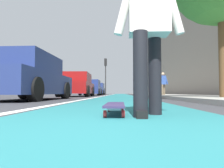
% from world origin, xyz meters
% --- Properties ---
extents(ground_plane, '(80.00, 80.00, 0.00)m').
position_xyz_m(ground_plane, '(10.00, 0.00, 0.00)').
color(ground_plane, '#38383D').
extents(bike_lane_paint, '(56.00, 2.19, 0.00)m').
position_xyz_m(bike_lane_paint, '(24.00, 0.00, 0.00)').
color(bike_lane_paint, '#237075').
rests_on(bike_lane_paint, ground).
extents(lane_stripe_white, '(52.00, 0.16, 0.01)m').
position_xyz_m(lane_stripe_white, '(20.00, 1.25, 0.00)').
color(lane_stripe_white, silver).
rests_on(lane_stripe_white, ground).
extents(sidewalk_curb, '(52.00, 3.20, 0.11)m').
position_xyz_m(sidewalk_curb, '(18.00, -3.36, 0.06)').
color(sidewalk_curb, '#9E9B93').
rests_on(sidewalk_curb, ground).
extents(building_facade, '(40.00, 1.20, 13.08)m').
position_xyz_m(building_facade, '(22.00, -6.55, 6.54)').
color(building_facade, gray).
rests_on(building_facade, ground).
extents(skateboard, '(0.84, 0.20, 0.11)m').
position_xyz_m(skateboard, '(1.23, 0.02, 0.09)').
color(skateboard, red).
rests_on(skateboard, ground).
extents(skater_person, '(0.46, 0.72, 1.64)m').
position_xyz_m(skater_person, '(1.08, -0.33, 0.94)').
color(skater_person, black).
rests_on(skater_person, ground).
extents(parked_car_near, '(4.27, 1.98, 1.49)m').
position_xyz_m(parked_car_near, '(5.47, 3.02, 0.72)').
color(parked_car_near, navy).
rests_on(parked_car_near, ground).
extents(parked_car_mid, '(4.24, 2.02, 1.50)m').
position_xyz_m(parked_car_mid, '(11.74, 2.80, 0.73)').
color(parked_car_mid, maroon).
rests_on(parked_car_mid, ground).
extents(parked_car_far, '(4.37, 1.95, 1.46)m').
position_xyz_m(parked_car_far, '(18.04, 2.82, 0.70)').
color(parked_car_far, navy).
rests_on(parked_car_far, ground).
extents(parked_car_end, '(4.02, 1.91, 1.47)m').
position_xyz_m(parked_car_end, '(24.34, 2.96, 0.70)').
color(parked_car_end, navy).
rests_on(parked_car_end, ground).
extents(traffic_light, '(0.33, 0.28, 4.07)m').
position_xyz_m(traffic_light, '(20.94, 1.65, 2.82)').
color(traffic_light, '#2D2D2D').
rests_on(traffic_light, ground).
extents(pedestrian_distant, '(0.44, 0.68, 1.56)m').
position_xyz_m(pedestrian_distant, '(11.94, -2.77, 0.89)').
color(pedestrian_distant, brown).
rests_on(pedestrian_distant, ground).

